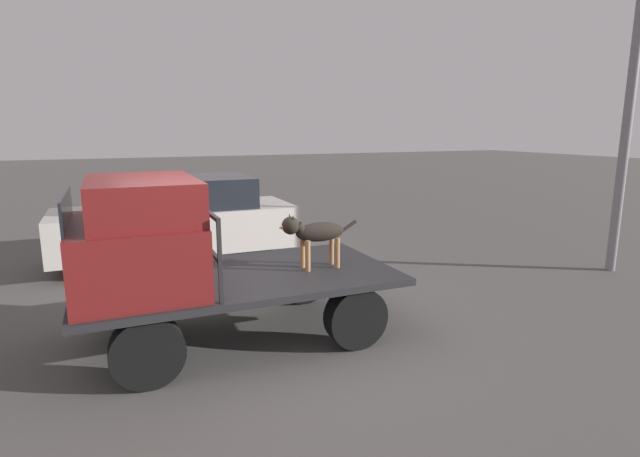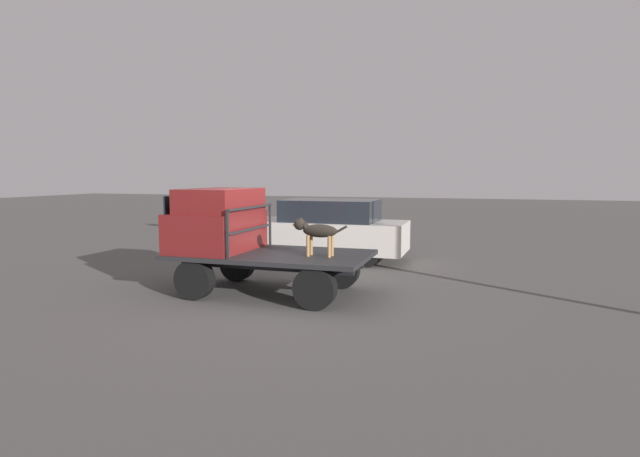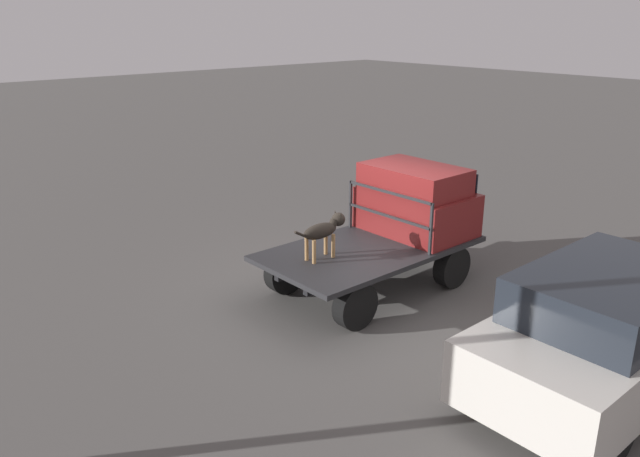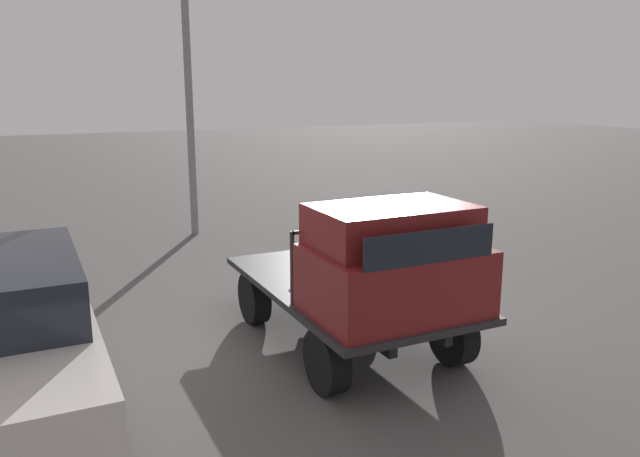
{
  "view_description": "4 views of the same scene",
  "coord_description": "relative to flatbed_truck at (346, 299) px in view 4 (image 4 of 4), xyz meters",
  "views": [
    {
      "loc": [
        1.37,
        5.6,
        2.47
      ],
      "look_at": [
        -0.99,
        0.11,
        1.27
      ],
      "focal_mm": 28.0,
      "sensor_mm": 36.0,
      "label": 1
    },
    {
      "loc": [
        -3.65,
        8.46,
        2.22
      ],
      "look_at": [
        -0.99,
        0.11,
        1.27
      ],
      "focal_mm": 28.0,
      "sensor_mm": 36.0,
      "label": 2
    },
    {
      "loc": [
        -6.91,
        -6.68,
        4.36
      ],
      "look_at": [
        -0.99,
        0.11,
        1.27
      ],
      "focal_mm": 35.0,
      "sensor_mm": 36.0,
      "label": 3
    },
    {
      "loc": [
        6.62,
        -3.54,
        3.2
      ],
      "look_at": [
        -0.99,
        0.11,
        1.27
      ],
      "focal_mm": 35.0,
      "sensor_mm": 36.0,
      "label": 4
    }
  ],
  "objects": [
    {
      "name": "truck_cab",
      "position": [
        1.1,
        0.0,
        0.77
      ],
      "size": [
        1.29,
        1.85,
        1.18
      ],
      "color": "maroon",
      "rests_on": "flatbed_truck"
    },
    {
      "name": "dog",
      "position": [
        -0.9,
        0.11,
        0.66
      ],
      "size": [
        1.03,
        0.24,
        0.7
      ],
      "rotation": [
        0.0,
        0.0,
        0.04
      ],
      "color": "#9E7547",
      "rests_on": "flatbed_truck"
    },
    {
      "name": "ground_plane",
      "position": [
        0.0,
        0.0,
        -0.57
      ],
      "size": [
        80.0,
        80.0,
        0.0
      ],
      "primitive_type": "plane",
      "color": "#514F4C"
    },
    {
      "name": "flatbed_truck",
      "position": [
        0.0,
        0.0,
        0.0
      ],
      "size": [
        3.64,
        1.97,
        0.77
      ],
      "color": "black",
      "rests_on": "ground"
    },
    {
      "name": "light_pole_near",
      "position": [
        -6.74,
        -0.2,
        3.78
      ],
      "size": [
        0.45,
        0.45,
        6.65
      ],
      "color": "gray",
      "rests_on": "ground"
    },
    {
      "name": "truck_headboard",
      "position": [
        0.41,
        0.0,
        0.77
      ],
      "size": [
        0.04,
        1.85,
        0.85
      ],
      "color": "#232326",
      "rests_on": "flatbed_truck"
    }
  ]
}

